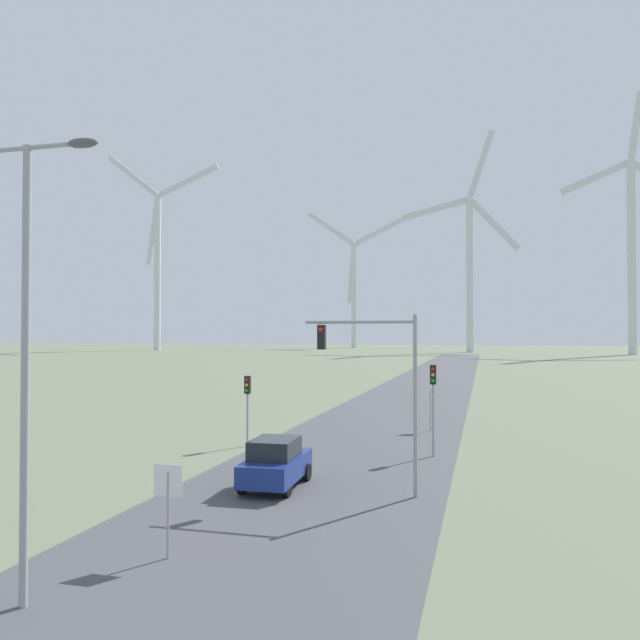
% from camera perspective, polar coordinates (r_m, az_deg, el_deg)
% --- Properties ---
extents(road_surface, '(10.00, 240.00, 0.01)m').
position_cam_1_polar(road_surface, '(53.97, 8.14, -7.30)').
color(road_surface, '#47474C').
rests_on(road_surface, ground).
extents(streetlamp, '(3.41, 0.32, 9.80)m').
position_cam_1_polar(streetlamp, '(14.61, -25.30, 0.58)').
color(streetlamp, '#93999E').
rests_on(streetlamp, ground).
extents(stop_sign_near, '(0.81, 0.07, 2.38)m').
position_cam_1_polar(stop_sign_near, '(16.96, -13.72, -15.12)').
color(stop_sign_near, '#93999E').
rests_on(stop_sign_near, ground).
extents(stop_sign_far, '(0.81, 0.07, 2.55)m').
position_cam_1_polar(stop_sign_far, '(37.47, 10.05, -7.26)').
color(stop_sign_far, '#93999E').
rests_on(stop_sign_far, ground).
extents(traffic_light_post_near_left, '(0.28, 0.34, 3.56)m').
position_cam_1_polar(traffic_light_post_near_left, '(32.10, -6.65, -6.79)').
color(traffic_light_post_near_left, '#93999E').
rests_on(traffic_light_post_near_left, ground).
extents(traffic_light_post_near_right, '(0.28, 0.34, 4.26)m').
position_cam_1_polar(traffic_light_post_near_right, '(29.70, 10.30, -6.28)').
color(traffic_light_post_near_right, '#93999E').
rests_on(traffic_light_post_near_right, ground).
extents(traffic_light_mast_overhead, '(4.08, 0.35, 6.40)m').
position_cam_1_polar(traffic_light_mast_overhead, '(22.39, 5.28, -4.40)').
color(traffic_light_mast_overhead, '#93999E').
rests_on(traffic_light_mast_overhead, ground).
extents(car_approaching, '(1.96, 4.17, 1.83)m').
position_cam_1_polar(car_approaching, '(23.88, -4.07, -12.89)').
color(car_approaching, navy).
rests_on(car_approaching, ground).
extents(wind_turbine_far_left, '(40.90, 2.60, 66.95)m').
position_cam_1_polar(wind_turbine_far_left, '(217.52, -14.63, 5.81)').
color(wind_turbine_far_left, silver).
rests_on(wind_turbine_far_left, ground).
extents(wind_turbine_left, '(40.04, 2.60, 53.81)m').
position_cam_1_polar(wind_turbine_left, '(242.00, 3.15, 3.54)').
color(wind_turbine_left, silver).
rests_on(wind_turbine_left, ground).
extents(wind_turbine_center, '(34.83, 5.04, 65.63)m').
position_cam_1_polar(wind_turbine_center, '(191.31, 13.54, 5.64)').
color(wind_turbine_center, silver).
rests_on(wind_turbine_center, ground).
extents(wind_turbine_right, '(33.14, 2.60, 70.01)m').
position_cam_1_polar(wind_turbine_right, '(185.84, 26.60, 6.76)').
color(wind_turbine_right, silver).
rests_on(wind_turbine_right, ground).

